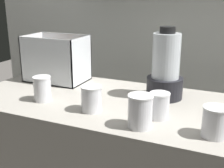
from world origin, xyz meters
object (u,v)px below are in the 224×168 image
at_px(juice_cup_orange_middle, 140,113).
at_px(juice_cup_beet_far_right, 215,124).
at_px(blender_pitcher, 165,70).
at_px(juice_cup_carrot_left, 91,100).
at_px(juice_cup_carrot_right, 159,107).
at_px(carrot_display_bin, 57,67).
at_px(juice_cup_orange_far_left, 42,90).

bearing_deg(juice_cup_orange_middle, juice_cup_beet_far_right, 7.25).
distance_m(blender_pitcher, juice_cup_carrot_left, 0.39).
xyz_separation_m(juice_cup_carrot_left, juice_cup_beet_far_right, (0.50, -0.03, -0.00)).
distance_m(juice_cup_orange_middle, juice_cup_carrot_right, 0.12).
bearing_deg(juice_cup_beet_far_right, blender_pitcher, 128.64).
relative_size(juice_cup_carrot_right, juice_cup_beet_far_right, 0.97).
distance_m(carrot_display_bin, juice_cup_carrot_right, 0.74).
bearing_deg(juice_cup_orange_far_left, juice_cup_beet_far_right, -4.07).
xyz_separation_m(blender_pitcher, juice_cup_carrot_right, (0.04, -0.25, -0.09)).
bearing_deg(juice_cup_carrot_right, juice_cup_orange_middle, -111.44).
relative_size(carrot_display_bin, juice_cup_carrot_right, 3.13).
bearing_deg(juice_cup_beet_far_right, juice_cup_carrot_left, 176.16).
bearing_deg(blender_pitcher, juice_cup_beet_far_right, -51.36).
relative_size(carrot_display_bin, juice_cup_orange_middle, 2.62).
xyz_separation_m(juice_cup_orange_far_left, juice_cup_carrot_left, (0.27, -0.02, -0.00)).
distance_m(juice_cup_carrot_left, juice_cup_carrot_right, 0.29).
relative_size(blender_pitcher, juice_cup_carrot_left, 3.06).
xyz_separation_m(juice_cup_orange_far_left, juice_cup_orange_middle, (0.51, -0.09, 0.01)).
height_order(blender_pitcher, juice_cup_carrot_right, blender_pitcher).
height_order(carrot_display_bin, juice_cup_carrot_left, carrot_display_bin).
bearing_deg(juice_cup_orange_middle, carrot_display_bin, 148.01).
bearing_deg(juice_cup_beet_far_right, juice_cup_carrot_right, 160.49).
distance_m(juice_cup_orange_far_left, juice_cup_carrot_right, 0.55).
bearing_deg(carrot_display_bin, juice_cup_orange_far_left, -67.79).
bearing_deg(juice_cup_orange_middle, juice_cup_carrot_right, 68.56).
bearing_deg(carrot_display_bin, juice_cup_carrot_left, -39.82).
relative_size(carrot_display_bin, blender_pitcher, 0.99).
xyz_separation_m(juice_cup_orange_middle, juice_cup_carrot_right, (0.04, 0.11, -0.01)).
bearing_deg(juice_cup_orange_middle, juice_cup_carrot_left, 164.33).
xyz_separation_m(carrot_display_bin, juice_cup_carrot_left, (0.40, -0.33, -0.03)).
distance_m(juice_cup_orange_middle, juice_cup_beet_far_right, 0.27).
distance_m(juice_cup_carrot_left, juice_cup_orange_middle, 0.25).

